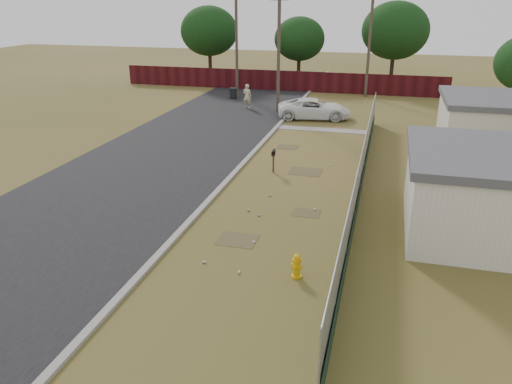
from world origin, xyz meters
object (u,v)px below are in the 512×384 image
(fire_hydrant, at_px, (297,266))
(trash_bin, at_px, (233,93))
(pickup_truck, at_px, (314,109))
(pedestrian, at_px, (247,96))
(mailbox, at_px, (273,154))

(fire_hydrant, relative_size, trash_bin, 0.92)
(trash_bin, bearing_deg, pickup_truck, -35.79)
(pickup_truck, bearing_deg, trash_bin, 44.70)
(fire_hydrant, bearing_deg, pedestrian, 109.29)
(pedestrian, bearing_deg, fire_hydrant, 116.29)
(fire_hydrant, bearing_deg, pickup_truck, 97.29)
(pickup_truck, distance_m, pedestrian, 5.96)
(pedestrian, bearing_deg, pickup_truck, 165.53)
(pedestrian, xyz_separation_m, trash_bin, (-2.21, 3.41, -0.47))
(mailbox, distance_m, trash_bin, 19.20)
(trash_bin, bearing_deg, pedestrian, -57.03)
(pickup_truck, bearing_deg, fire_hydrant, 177.79)
(fire_hydrant, height_order, trash_bin, trash_bin)
(fire_hydrant, xyz_separation_m, mailbox, (-2.93, 9.48, 0.52))
(fire_hydrant, height_order, mailbox, mailbox)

